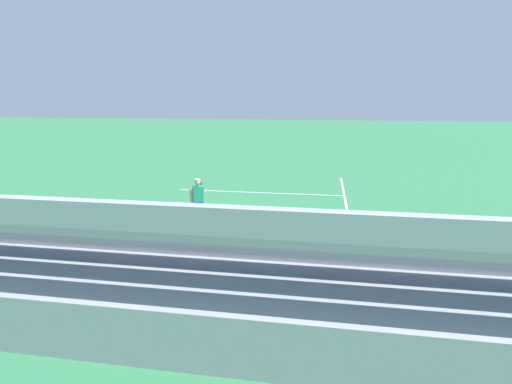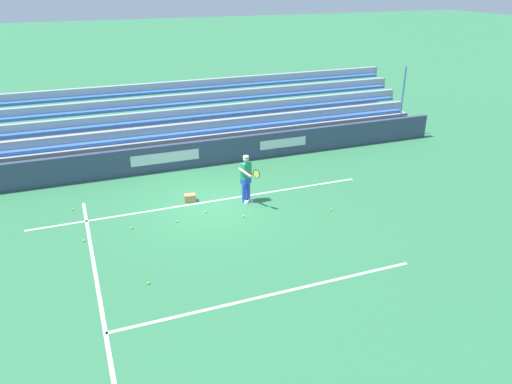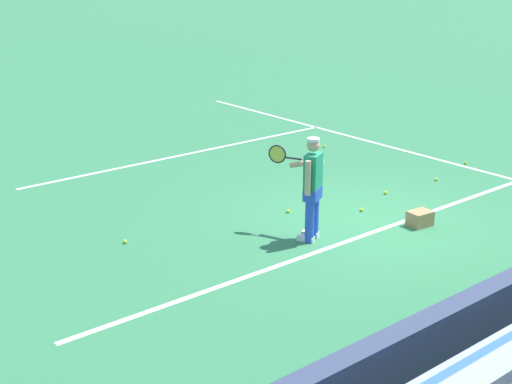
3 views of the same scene
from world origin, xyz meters
The scene contains 16 objects.
ground_plane centered at (0.00, 0.00, 0.00)m, with size 160.00×160.00×0.00m, color #337A4C.
court_baseline_white centered at (0.00, -0.50, 0.00)m, with size 12.00×0.10×0.01m, color white.
court_sideline_white centered at (4.11, 4.00, 0.00)m, with size 0.10×12.00×0.01m, color white.
court_service_line_white centered at (0.00, 5.50, 0.00)m, with size 8.22×0.10×0.01m, color white.
back_wall_sponsor_board centered at (-0.01, -4.12, 0.55)m, with size 24.53×0.25×1.10m.
bleacher_stand centered at (0.00, -6.35, 0.76)m, with size 23.31×3.20×3.40m.
tennis_player centered at (-1.35, -0.04, 0.89)m, with size 0.56×1.07×1.71m.
ball_box_cardboard centered at (0.53, -0.80, 0.13)m, with size 0.40×0.30×0.26m, color #A87F51.
tennis_ball_toward_net centered at (4.48, -1.52, 0.03)m, with size 0.07×0.07×0.07m, color #CCE533.
tennis_ball_midcourt centered at (2.80, 0.58, 0.03)m, with size 0.07×0.07×0.07m, color #CCE533.
tennis_ball_far_left centered at (2.85, 3.90, 0.03)m, with size 0.07×0.07×0.07m, color #CCE533.
tennis_ball_on_baseline centered at (4.28, 0.90, 0.03)m, with size 0.07×0.07×0.07m, color #CCE533.
tennis_ball_near_player centered at (-0.81, 1.11, 0.03)m, with size 0.07×0.07×0.07m, color #CCE533.
tennis_ball_by_box centered at (1.34, 0.67, 0.03)m, with size 0.07×0.07×0.07m, color #CCE533.
tennis_ball_stray_back centered at (-3.80, 1.72, 0.03)m, with size 0.07×0.07×0.07m, color #CCE533.
tennis_ball_far_right centered at (0.27, 0.31, 0.03)m, with size 0.07×0.07×0.07m, color #CCE533.
Camera 1 is at (3.07, -13.46, 4.47)m, focal length 28.00 mm.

